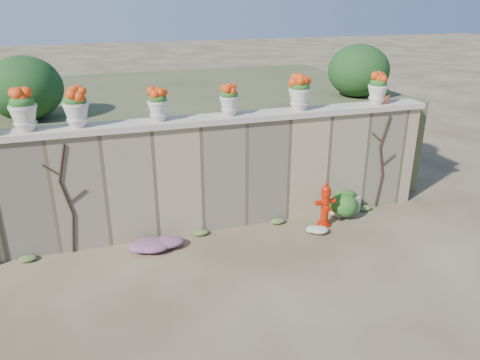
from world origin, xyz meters
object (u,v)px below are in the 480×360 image
object	(u,v)px
planter_box	(345,202)
fire_hydrant	(325,204)
urn_pot_0	(23,110)
terracotta_pot	(384,97)

from	to	relation	value
planter_box	fire_hydrant	bearing A→B (deg)	-164.01
fire_hydrant	urn_pot_0	xyz separation A→B (m)	(-4.93, 0.64, 1.98)
planter_box	urn_pot_0	size ratio (longest dim) A/B	0.95
urn_pot_0	planter_box	bearing A→B (deg)	-2.56
fire_hydrant	terracotta_pot	distance (m)	2.40
urn_pot_0	fire_hydrant	bearing A→B (deg)	-7.46
fire_hydrant	urn_pot_0	distance (m)	5.35
terracotta_pot	urn_pot_0	bearing A→B (deg)	-180.00
planter_box	terracotta_pot	bearing A→B (deg)	2.52
urn_pot_0	terracotta_pot	distance (m)	6.40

